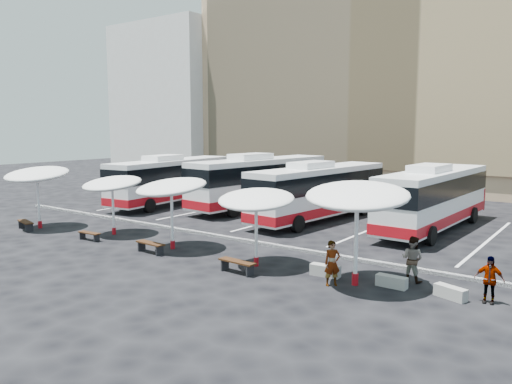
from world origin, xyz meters
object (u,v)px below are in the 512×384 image
Objects in this scene: bus_1 at (260,180)px; wood_bench_3 at (237,264)px; sunshade_2 at (171,187)px; conc_bench_0 at (325,270)px; wood_bench_1 at (89,234)px; wood_bench_0 at (26,223)px; passenger_0 at (332,263)px; conc_bench_1 at (392,282)px; passenger_2 at (489,280)px; sunshade_0 at (37,175)px; bus_0 at (172,179)px; sunshade_4 at (357,196)px; sunshade_3 at (256,200)px; bus_3 at (434,196)px; wood_bench_2 at (150,245)px; sunshade_1 at (112,184)px; bus_2 at (320,190)px; passenger_1 at (412,259)px.

bus_1 is 7.48× the size of wood_bench_3.
sunshade_2 is 8.45m from conc_bench_0.
wood_bench_3 is at bearing -0.38° from wood_bench_1.
passenger_0 is (18.61, 1.29, 0.45)m from wood_bench_0.
conc_bench_1 is 3.25m from passenger_2.
bus_1 is 14.74m from sunshade_0.
conc_bench_0 is at bearing 4.57° from sunshade_0.
bus_0 reaches higher than wood_bench_0.
wood_bench_1 is at bearing -176.66° from passenger_2.
sunshade_4 reaches higher than passenger_0.
conc_bench_1 is (20.74, -9.34, -1.70)m from bus_0.
sunshade_4 is (4.43, 0.10, 0.51)m from sunshade_3.
sunshade_4 is 2.93× the size of passenger_2.
bus_3 is (12.42, -0.50, -0.09)m from bus_1.
sunshade_2 is at bearing 79.23° from wood_bench_2.
sunshade_1 reaches higher than wood_bench_3.
bus_3 is 14.77m from sunshade_2.
passenger_0 is (13.64, -0.91, -1.92)m from sunshade_1.
bus_2 is 8.55× the size of wood_bench_1.
sunshade_0 reaches higher than sunshade_1.
passenger_2 is at bearing -32.18° from passenger_0.
wood_bench_0 is (-19.26, -1.86, -2.93)m from sunshade_4.
bus_0 is at bearing 155.95° from passenger_2.
wood_bench_0 is 9.65m from wood_bench_2.
bus_3 is 15.91m from wood_bench_2.
wood_bench_0 is at bearing -98.64° from sunshade_0.
conc_bench_0 is at bearing -175.36° from conc_bench_1.
wood_bench_0 reaches higher than wood_bench_1.
sunshade_3 is at bearing -171.59° from conc_bench_0.
passenger_2 reaches higher than wood_bench_0.
conc_bench_0 is (7.99, 0.40, -2.74)m from sunshade_2.
passenger_1 is (15.67, 2.97, 0.54)m from wood_bench_1.
sunshade_4 is (13.17, -12.36, 1.31)m from bus_1.
sunshade_0 reaches higher than conc_bench_1.
bus_0 reaches higher than conc_bench_0.
passenger_0 is (18.91, -10.46, -1.07)m from bus_0.
bus_1 is 7.63× the size of wood_bench_2.
bus_1 is at bearing 86.05° from passenger_0.
passenger_0 is at bearing -148.51° from conc_bench_1.
conc_bench_0 is at bearing 0.01° from sunshade_1.
sunshade_1 is 2.17× the size of passenger_2.
sunshade_4 is at bearing -154.93° from conc_bench_1.
sunshade_0 is 20.59m from conc_bench_1.
sunshade_0 is 1.19× the size of sunshade_2.
passenger_0 is (18.49, 0.51, -2.25)m from sunshade_0.
passenger_0 is at bearing -53.57° from bus_2.
passenger_0 reaches higher than wood_bench_0.
bus_3 reaches higher than sunshade_2.
sunshade_2 is at bearing 14.97° from wood_bench_1.
sunshade_1 is 0.85× the size of sunshade_3.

